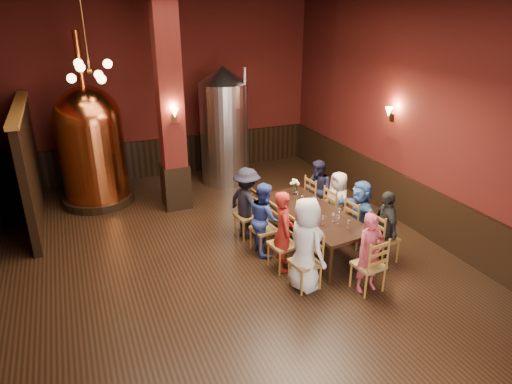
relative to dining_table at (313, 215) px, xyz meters
name	(u,v)px	position (x,y,z in m)	size (l,w,h in m)	color
room	(228,142)	(-1.60, 0.09, 1.56)	(10.00, 10.02, 4.50)	black
wainscot_right	(410,203)	(2.36, 0.09, -0.19)	(0.08, 9.90, 1.00)	black
wainscot_back	(168,156)	(-1.60, 5.05, -0.19)	(7.90, 0.08, 1.00)	black
column	(170,109)	(-1.90, 2.89, 1.56)	(0.58, 0.58, 4.50)	#46120F
partition	(30,168)	(-4.80, 3.29, 0.51)	(0.22, 3.50, 2.40)	black
pendant_cluster	(90,71)	(-3.40, 2.99, 2.41)	(0.90, 0.90, 1.70)	#A57226
sconce_wall	(392,114)	(2.30, 0.89, 1.51)	(0.20, 0.20, 0.36)	black
sconce_column	(174,114)	(-1.90, 2.59, 1.51)	(0.20, 0.20, 0.36)	black
dining_table	(313,215)	(0.00, 0.00, 0.00)	(1.26, 2.50, 0.75)	black
chair_0	(305,262)	(-0.73, -1.09, -0.23)	(0.46, 0.46, 0.92)	#936125
person_0	(306,244)	(-0.73, -1.09, 0.10)	(0.77, 0.50, 1.58)	silver
chair_1	(283,244)	(-0.81, -0.42, -0.23)	(0.46, 0.46, 0.92)	#936125
person_1	(283,231)	(-0.81, -0.42, 0.04)	(0.53, 0.35, 1.45)	maroon
chair_2	(264,229)	(-0.88, 0.23, -0.23)	(0.46, 0.46, 0.92)	#936125
person_2	(264,218)	(-0.88, 0.23, 0.00)	(0.67, 0.33, 1.37)	navy
chair_3	(247,215)	(-0.96, 0.90, -0.23)	(0.46, 0.46, 0.92)	#936125
person_3	(247,203)	(-0.96, 0.90, 0.03)	(0.93, 0.54, 1.44)	black
chair_4	(384,238)	(0.96, -0.90, -0.23)	(0.46, 0.46, 0.92)	#936125
person_4	(385,227)	(0.96, -0.90, -0.01)	(0.80, 0.33, 1.36)	black
chair_5	(359,223)	(0.88, -0.23, -0.23)	(0.46, 0.46, 0.92)	#936125
person_5	(360,214)	(0.88, -0.23, -0.03)	(1.22, 0.39, 1.32)	#325798
chair_6	(337,210)	(0.81, 0.42, -0.23)	(0.46, 0.46, 0.92)	#936125
person_6	(338,202)	(0.81, 0.42, -0.05)	(0.62, 0.41, 1.27)	#C1B2AA
chair_7	(317,199)	(0.73, 1.09, -0.23)	(0.46, 0.46, 0.92)	#936125
person_7	(318,190)	(0.73, 1.09, -0.04)	(0.63, 0.31, 1.30)	black
chair_8	(368,265)	(0.17, -1.54, -0.23)	(0.46, 0.46, 0.92)	#936125
person_8	(370,253)	(0.17, -1.54, -0.01)	(0.49, 0.32, 1.35)	#A43642
copper_kettle	(91,145)	(-3.53, 3.84, 0.70)	(1.62, 1.62, 3.82)	black
steel_vessel	(224,126)	(-0.34, 3.97, 0.78)	(1.46, 1.46, 2.93)	#B2B2B7
rose_vase	(295,184)	(0.09, 0.89, 0.27)	(0.19, 0.19, 0.32)	white
wine_glass_0	(333,218)	(0.13, -0.50, 0.15)	(0.07, 0.07, 0.17)	white
wine_glass_1	(302,200)	(0.00, 0.42, 0.15)	(0.07, 0.07, 0.17)	white
wine_glass_2	(323,221)	(-0.10, -0.53, 0.15)	(0.07, 0.07, 0.17)	white
wine_glass_3	(338,220)	(0.16, -0.61, 0.15)	(0.07, 0.07, 0.17)	white
wine_glass_4	(314,201)	(0.18, 0.28, 0.15)	(0.07, 0.07, 0.17)	white
wine_glass_5	(339,213)	(0.33, -0.38, 0.15)	(0.07, 0.07, 0.17)	white
wine_glass_6	(306,216)	(-0.27, -0.24, 0.15)	(0.07, 0.07, 0.17)	white
wine_glass_7	(348,225)	(0.21, -0.84, 0.15)	(0.07, 0.07, 0.17)	white
wine_glass_8	(297,196)	(-0.01, 0.61, 0.15)	(0.07, 0.07, 0.17)	white
wine_glass_9	(286,203)	(-0.35, 0.40, 0.15)	(0.07, 0.07, 0.17)	white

